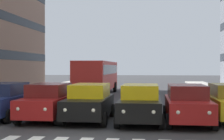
# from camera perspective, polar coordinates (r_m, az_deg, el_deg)

# --- Properties ---
(car_1) EXTENTS (2.02, 4.44, 1.72)m
(car_1) POSITION_cam_1_polar(r_m,az_deg,el_deg) (15.09, 12.86, -5.71)
(car_1) COLOR maroon
(car_1) RESTS_ON ground_plane
(car_2) EXTENTS (2.02, 4.44, 1.72)m
(car_2) POSITION_cam_1_polar(r_m,az_deg,el_deg) (14.98, 4.92, -5.74)
(car_2) COLOR black
(car_2) RESTS_ON ground_plane
(car_3) EXTENTS (2.02, 4.44, 1.72)m
(car_3) POSITION_cam_1_polar(r_m,az_deg,el_deg) (15.46, -3.91, -5.54)
(car_3) COLOR black
(car_3) RESTS_ON ground_plane
(car_4) EXTENTS (2.02, 4.44, 1.72)m
(car_4) POSITION_cam_1_polar(r_m,az_deg,el_deg) (16.05, -10.93, -5.33)
(car_4) COLOR maroon
(car_4) RESTS_ON ground_plane
(car_5) EXTENTS (2.02, 4.44, 1.72)m
(car_5) POSITION_cam_1_polar(r_m,az_deg,el_deg) (17.22, -18.16, -4.94)
(car_5) COLOR navy
(car_5) RESTS_ON ground_plane
(bus_behind_traffic) EXTENTS (2.78, 10.50, 3.00)m
(bus_behind_traffic) POSITION_cam_1_polar(r_m,az_deg,el_deg) (30.06, -2.52, -0.72)
(bus_behind_traffic) COLOR red
(bus_behind_traffic) RESTS_ON ground_plane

